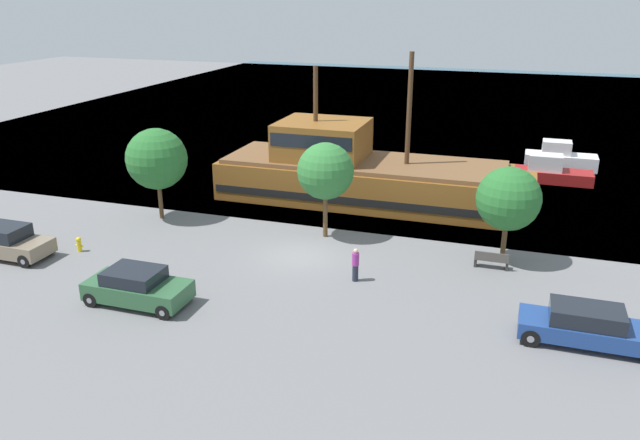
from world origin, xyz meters
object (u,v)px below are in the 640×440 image
moored_boat_outer (549,172)px  parked_car_curb_rear (588,326)px  moored_boat_dockside (560,158)px  fire_hydrant (79,244)px  parked_car_curb_front (137,287)px  pedestrian_walking_near (355,265)px  pirate_ship (358,173)px  parked_car_curb_mid (5,241)px  bench_promenade_east (491,260)px

moored_boat_outer → parked_car_curb_rear: (1.01, -21.91, 0.07)m
moored_boat_dockside → parked_car_curb_rear: 25.79m
fire_hydrant → moored_boat_dockside: bearing=46.2°
parked_car_curb_front → fire_hydrant: (-5.97, 3.86, -0.34)m
parked_car_curb_front → pedestrian_walking_near: 9.43m
pirate_ship → moored_boat_outer: pirate_ship is taller
parked_car_curb_mid → bench_promenade_east: (22.76, 5.93, -0.35)m
moored_boat_outer → parked_car_curb_mid: moored_boat_outer is taller
pirate_ship → parked_car_curb_front: (-5.12, -16.33, -0.95)m
moored_boat_dockside → fire_hydrant: (-23.32, -24.27, -0.34)m
parked_car_curb_front → parked_car_curb_mid: bearing=165.9°
bench_promenade_east → pirate_ship: bearing=136.7°
pirate_ship → parked_car_curb_rear: (12.44, -13.98, -0.95)m
parked_car_curb_rear → pedestrian_walking_near: 9.84m
moored_boat_dockside → fire_hydrant: moored_boat_dockside is taller
pirate_ship → bench_promenade_east: size_ratio=12.18×
parked_car_curb_mid → pedestrian_walking_near: size_ratio=2.89×
moored_boat_dockside → moored_boat_outer: 3.96m
pirate_ship → moored_boat_dockside: bearing=44.0°
moored_boat_outer → parked_car_curb_mid: 33.71m
moored_boat_dockside → pedestrian_walking_near: 25.02m
fire_hydrant → pedestrian_walking_near: (14.02, 1.04, 0.37)m
pirate_ship → parked_car_curb_front: bearing=-107.4°
moored_boat_outer → pedestrian_walking_near: moored_boat_outer is taller
pirate_ship → parked_car_curb_front: pirate_ship is taller
moored_boat_outer → parked_car_curb_front: (-16.55, -24.26, 0.07)m
parked_car_curb_rear → moored_boat_dockside: bearing=90.5°
parked_car_curb_front → bench_promenade_east: bearing=30.7°
moored_boat_dockside → parked_car_curb_front: bearing=-121.7°
parked_car_curb_front → pedestrian_walking_near: size_ratio=2.75×
moored_boat_dockside → bench_promenade_east: size_ratio=3.23×
moored_boat_dockside → moored_boat_outer: (-0.80, -3.87, -0.08)m
moored_boat_dockside → pirate_ship: bearing=-136.0°
parked_car_curb_front → fire_hydrant: bearing=147.1°
parked_car_curb_rear → pedestrian_walking_near: size_ratio=3.17×
parked_car_curb_mid → bench_promenade_east: parked_car_curb_mid is taller
bench_promenade_east → parked_car_curb_mid: bearing=-165.4°
parked_car_curb_front → fire_hydrant: parked_car_curb_front is taller
bench_promenade_east → pedestrian_walking_near: (-5.73, -3.28, 0.35)m
pedestrian_walking_near → moored_boat_dockside: bearing=68.2°
pirate_ship → parked_car_curb_front: 17.14m
moored_boat_outer → bench_promenade_east: size_ratio=3.51×
pirate_ship → bench_promenade_east: (8.66, -8.15, -1.27)m
moored_boat_dockside → parked_car_curb_mid: 36.92m
moored_boat_outer → fire_hydrant: size_ratio=7.17×
fire_hydrant → parked_car_curb_front: bearing=-32.9°
parked_car_curb_mid → fire_hydrant: bearing=28.2°
parked_car_curb_front → moored_boat_dockside: bearing=58.3°
bench_promenade_east → parked_car_curb_front: bearing=-149.3°
pedestrian_walking_near → parked_car_curb_rear: bearing=-15.0°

